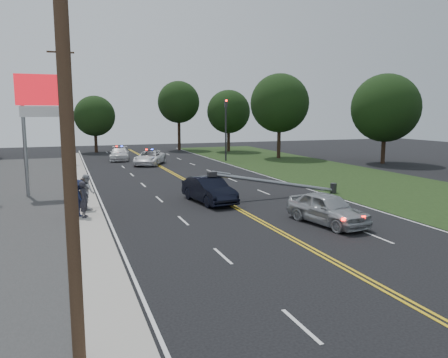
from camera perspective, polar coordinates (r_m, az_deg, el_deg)
name	(u,v)px	position (r m, az deg, el deg)	size (l,w,h in m)	color
ground	(283,234)	(20.43, 7.76, -7.12)	(120.00, 120.00, 0.00)	black
sidewalk	(83,204)	(27.91, -17.96, -3.07)	(1.80, 70.00, 0.12)	#A49F94
grass_verge	(378,184)	(36.02, 19.42, -0.66)	(12.00, 80.00, 0.01)	black
centerline_yellow	(214,195)	(29.40, -1.37, -2.16)	(0.36, 80.00, 0.00)	gold
pylon_sign	(42,105)	(31.38, -22.65, 8.85)	(3.20, 0.35, 8.00)	gray
traffic_signal	(226,124)	(50.52, 0.24, 7.15)	(0.28, 0.41, 7.05)	#2D2D30
fallen_streetlight	(283,183)	(29.07, 7.74, -0.55)	(9.36, 0.44, 1.91)	#2D2D30
utility_pole_near	(68,135)	(9.36, -19.75, 5.46)	(1.60, 0.28, 10.00)	#382619
utility_pole_mid	(64,120)	(29.36, -20.15, 7.27)	(1.60, 0.28, 10.00)	#382619
utility_pole_far	(64,117)	(51.35, -20.23, 7.63)	(1.60, 0.28, 10.00)	#382619
tree_6	(95,116)	(63.86, -16.53, 7.89)	(5.60, 5.60, 7.89)	black
tree_7	(179,102)	(65.72, -5.95, 9.95)	(6.16, 6.16, 10.17)	black
tree_8	(229,112)	(62.98, 0.61, 8.78)	(6.16, 6.16, 8.76)	black
tree_9	(280,103)	(54.11, 7.27, 9.80)	(7.11, 7.11, 10.24)	black
tree_13	(386,108)	(50.85, 20.34, 8.69)	(7.33, 7.33, 9.71)	black
crashed_sedan	(209,190)	(27.02, -1.98, -1.43)	(1.69, 4.83, 1.59)	black
waiting_sedan	(327,209)	(22.41, 13.36, -3.78)	(1.87, 4.65, 1.58)	#A4A8AC
emergency_a	(150,158)	(47.50, -9.70, 2.74)	(2.46, 5.34, 1.49)	white
emergency_b	(119,154)	(52.74, -13.50, 3.22)	(2.12, 5.22, 1.52)	silver
bystander_a	(84,199)	(23.81, -17.79, -2.54)	(0.70, 0.46, 1.91)	#28272E
bystander_b	(87,192)	(25.76, -17.50, -1.59)	(0.98, 0.76, 2.01)	#B2B2B7
bystander_c	(79,198)	(24.18, -18.40, -2.36)	(1.25, 0.72, 1.94)	#171D3A
bystander_d	(83,194)	(25.59, -17.92, -1.89)	(1.06, 0.44, 1.82)	#61554E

